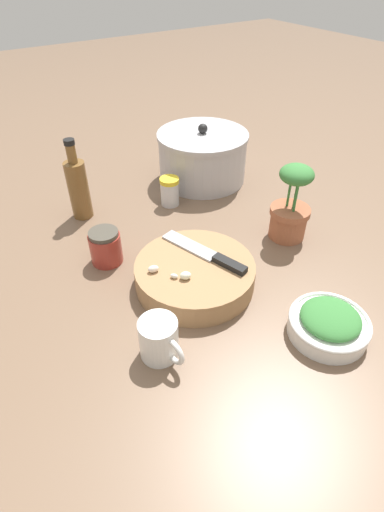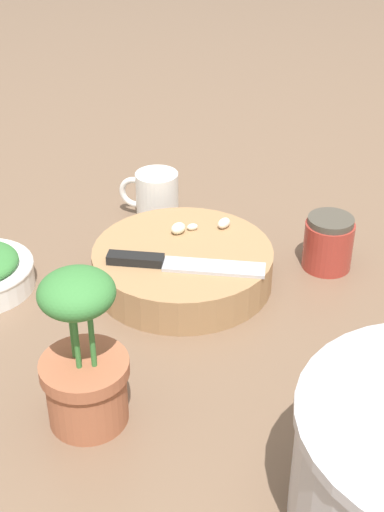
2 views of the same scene
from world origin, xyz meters
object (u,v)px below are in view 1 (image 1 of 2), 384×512
(chef_knife, at_px, (208,254))
(oil_bottle, at_px, (78,187))
(cutting_board, at_px, (195,274))
(spice_jar, at_px, (170,191))
(honey_jar, at_px, (106,247))
(stock_pot, at_px, (202,157))
(herb_bowl, at_px, (329,323))
(garlic_cloves, at_px, (172,273))
(potted_herb, at_px, (291,209))
(coffee_mug, at_px, (160,340))

(chef_knife, bearing_deg, oil_bottle, 93.39)
(cutting_board, xyz_separation_m, oil_bottle, (-0.40, -0.10, 0.06))
(spice_jar, relative_size, honey_jar, 0.98)
(stock_pot, bearing_deg, oil_bottle, -90.81)
(herb_bowl, bearing_deg, garlic_cloves, -142.85)
(cutting_board, relative_size, chef_knife, 1.20)
(herb_bowl, relative_size, potted_herb, 0.79)
(cutting_board, height_order, chef_knife, chef_knife)
(oil_bottle, height_order, stock_pot, oil_bottle)
(chef_knife, bearing_deg, coffee_mug, -163.33)
(oil_bottle, xyz_separation_m, potted_herb, (0.38, 0.40, -0.01))
(herb_bowl, height_order, potted_herb, potted_herb)
(oil_bottle, relative_size, stock_pot, 0.80)
(herb_bowl, bearing_deg, chef_knife, -161.02)
(coffee_mug, xyz_separation_m, stock_pot, (-0.51, 0.45, 0.03))
(potted_herb, bearing_deg, herb_bowl, -30.07)
(chef_knife, relative_size, oil_bottle, 1.00)
(garlic_cloves, bearing_deg, stock_pot, 138.49)
(chef_knife, height_order, stock_pot, stock_pot)
(spice_jar, bearing_deg, herb_bowl, 0.64)
(honey_jar, height_order, oil_bottle, oil_bottle)
(coffee_mug, relative_size, oil_bottle, 0.47)
(honey_jar, bearing_deg, stock_pot, 116.90)
(garlic_cloves, relative_size, herb_bowl, 0.51)
(spice_jar, distance_m, honey_jar, 0.29)
(cutting_board, relative_size, herb_bowl, 1.69)
(garlic_cloves, xyz_separation_m, honey_jar, (-0.18, -0.07, -0.02))
(cutting_board, xyz_separation_m, garlic_cloves, (0.00, -0.06, 0.03))
(oil_bottle, bearing_deg, stock_pot, 89.19)
(chef_knife, height_order, potted_herb, potted_herb)
(stock_pot, bearing_deg, chef_knife, -32.94)
(cutting_board, xyz_separation_m, honey_jar, (-0.18, -0.13, 0.01))
(garlic_cloves, xyz_separation_m, coffee_mug, (0.12, -0.10, -0.02))
(chef_knife, xyz_separation_m, garlic_cloves, (0.01, -0.10, 0.00))
(cutting_board, xyz_separation_m, chef_knife, (-0.01, 0.04, 0.03))
(garlic_cloves, xyz_separation_m, oil_bottle, (-0.40, -0.04, 0.02))
(chef_knife, distance_m, honey_jar, 0.24)
(spice_jar, bearing_deg, oil_bottle, -109.43)
(spice_jar, distance_m, coffee_mug, 0.52)
(herb_bowl, relative_size, oil_bottle, 0.71)
(honey_jar, height_order, stock_pot, stock_pot)
(cutting_board, bearing_deg, spice_jar, 158.06)
(stock_pot, bearing_deg, herb_bowl, -13.50)
(chef_knife, relative_size, honey_jar, 2.62)
(garlic_cloves, bearing_deg, potted_herb, 93.76)
(chef_knife, xyz_separation_m, spice_jar, (-0.31, 0.09, -0.02))
(chef_knife, bearing_deg, honey_jar, 117.86)
(honey_jar, bearing_deg, coffee_mug, -5.78)
(garlic_cloves, height_order, spice_jar, spice_jar)
(herb_bowl, relative_size, stock_pot, 0.57)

